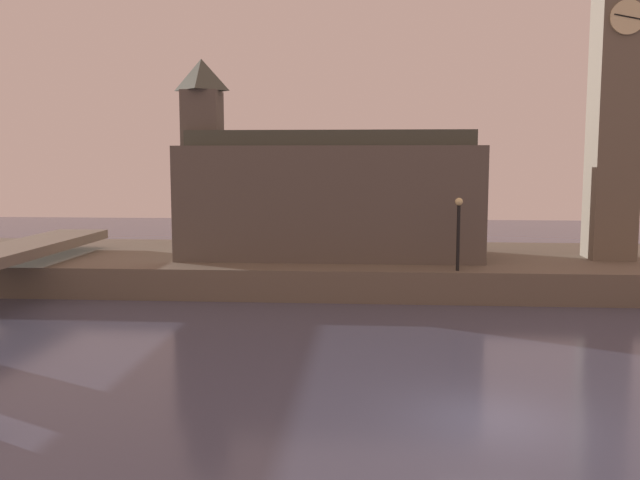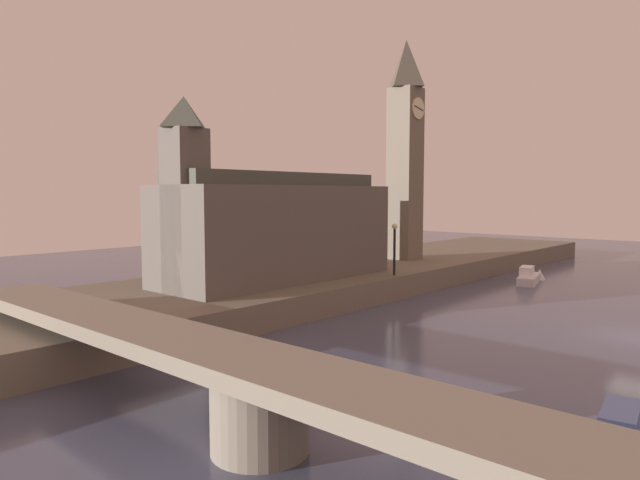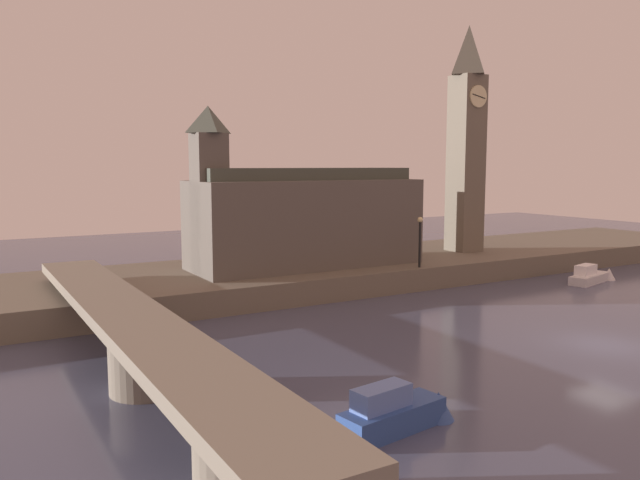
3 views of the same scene
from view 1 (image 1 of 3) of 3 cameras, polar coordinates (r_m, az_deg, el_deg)
ground_plane at (r=18.58m, az=13.95°, el=-14.29°), size 120.00×120.00×0.00m
far_embankment at (r=37.68m, az=8.87°, el=-2.35°), size 70.00×12.00×1.50m
clock_tower at (r=38.65m, az=23.35°, el=11.95°), size 2.41×2.45×17.42m
parliament_hall at (r=36.36m, az=0.15°, el=3.80°), size 15.58×5.69×10.36m
streetlamp at (r=32.13m, az=11.41°, el=1.26°), size 0.36×0.36×3.37m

